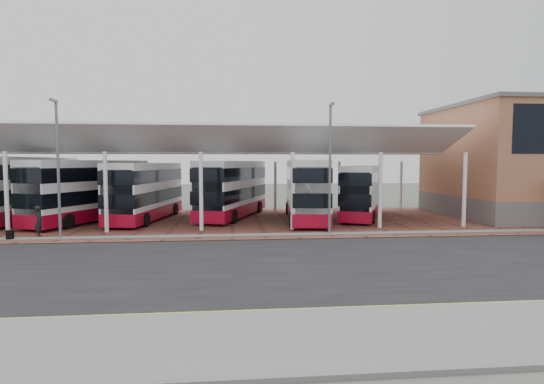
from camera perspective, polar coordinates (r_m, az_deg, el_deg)
The scene contains 18 objects.
ground at distance 20.20m, azimuth 6.24°, elevation -8.94°, with size 140.00×140.00×0.00m, color #4A4E48.
road at distance 19.25m, azimuth 6.85°, elevation -9.56°, with size 120.00×14.00×0.02m, color black.
forecourt at distance 33.14m, azimuth 5.06°, elevation -3.79°, with size 72.00×16.00×0.06m, color brown.
sidewalk at distance 11.90m, azimuth 15.53°, elevation -18.08°, with size 120.00×4.00×0.14m, color #61615F.
north_kerb at distance 26.17m, azimuth 3.47°, elevation -5.78°, with size 120.00×0.80×0.14m, color #61615F.
yellow_line_near at distance 13.68m, azimuth 12.42°, elevation -15.26°, with size 120.00×0.12×0.01m, color gold.
yellow_line_far at distance 13.95m, azimuth 12.03°, elevation -14.87°, with size 120.00×0.12×0.01m, color gold.
canopy at distance 33.30m, azimuth -8.92°, elevation 6.16°, with size 37.00×11.63×7.07m.
lamp_west at distance 27.43m, azimuth -26.85°, elevation 3.25°, with size 0.16×0.90×8.07m.
lamp_east at distance 26.25m, azimuth 7.81°, elevation 3.63°, with size 0.16×0.90×8.07m.
bus_0 at distance 38.24m, azimuth -30.13°, elevation 0.40°, with size 3.79×11.99×4.86m.
bus_1 at distance 34.90m, azimuth -23.26°, elevation 0.13°, with size 6.91×11.29×4.62m.
bus_2 at distance 34.22m, azimuth -16.54°, elevation 0.04°, with size 4.20×10.97×4.41m.
bus_3 at distance 34.69m, azimuth -5.28°, elevation 0.38°, with size 6.04×11.32×4.57m.
bus_4 at distance 32.91m, azimuth 4.56°, elevation 0.23°, with size 3.64×11.42×4.62m.
bus_5 at distance 35.10m, azimuth 12.06°, elevation 0.02°, with size 6.20×10.22×4.18m.
pedestrian at distance 28.88m, azimuth -28.83°, elevation -3.49°, with size 0.69×0.45×1.88m, color black.
suitcase at distance 28.56m, azimuth -31.77°, elevation -4.97°, with size 0.35×0.25×0.60m, color black.
Camera 1 is at (-4.03, -19.28, 4.51)m, focal length 28.00 mm.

